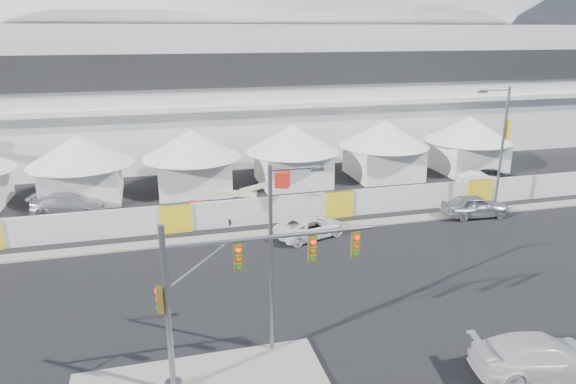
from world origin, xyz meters
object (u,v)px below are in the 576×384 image
object	(u,v)px
lot_car_a	(479,179)
streetlight_curb	(500,141)
sedan_silver	(475,206)
pickup_near	(542,356)
traffic_mast	(217,297)
streetlight_median	(276,248)
boom_lift	(222,206)
lot_car_c	(69,204)
pickup_curb	(311,227)
lot_car_b	(494,176)

from	to	relation	value
lot_car_a	streetlight_curb	bearing A→B (deg)	167.82
sedan_silver	pickup_near	xyz separation A→B (m)	(-8.40, -17.03, -0.03)
traffic_mast	streetlight_median	xyz separation A→B (m)	(2.70, 1.78, 0.95)
traffic_mast	streetlight_curb	world-z (taller)	streetlight_curb
sedan_silver	streetlight_median	bearing A→B (deg)	128.66
traffic_mast	boom_lift	distance (m)	19.01
sedan_silver	streetlight_curb	world-z (taller)	streetlight_curb
streetlight_median	boom_lift	bearing A→B (deg)	90.35
sedan_silver	lot_car_c	size ratio (longest dim) A/B	0.90
pickup_curb	sedan_silver	bearing A→B (deg)	-105.73
lot_car_b	traffic_mast	distance (m)	35.69
sedan_silver	pickup_near	size ratio (longest dim) A/B	0.88
pickup_near	lot_car_a	xyz separation A→B (m)	(13.52, 23.94, -0.18)
lot_car_c	traffic_mast	size ratio (longest dim) A/B	0.67
sedan_silver	lot_car_a	world-z (taller)	sedan_silver
pickup_curb	boom_lift	bearing A→B (deg)	30.12
pickup_near	lot_car_c	distance (m)	33.07
pickup_curb	streetlight_curb	bearing A→B (deg)	-103.74
lot_car_a	lot_car_b	distance (m)	1.86
lot_car_b	streetlight_curb	bearing A→B (deg)	151.51
streetlight_median	boom_lift	distance (m)	17.27
pickup_near	traffic_mast	bearing A→B (deg)	88.76
pickup_near	traffic_mast	world-z (taller)	traffic_mast
lot_car_b	streetlight_curb	world-z (taller)	streetlight_curb
boom_lift	traffic_mast	bearing A→B (deg)	-75.29
traffic_mast	streetlight_median	bearing A→B (deg)	33.36
pickup_curb	streetlight_curb	xyz separation A→B (m)	(15.12, 1.23, 4.86)
pickup_curb	streetlight_median	distance (m)	13.83
lot_car_b	streetlight_median	distance (m)	32.60
pickup_curb	boom_lift	distance (m)	7.20
lot_car_a	traffic_mast	xyz separation A→B (m)	(-26.26, -21.37, 3.30)
sedan_silver	streetlight_curb	size ratio (longest dim) A/B	0.52
sedan_silver	streetlight_curb	xyz separation A→B (m)	(1.95, 0.62, 4.71)
traffic_mast	sedan_silver	bearing A→B (deg)	34.36
streetlight_median	boom_lift	xyz separation A→B (m)	(-0.10, 16.84, -3.83)
sedan_silver	boom_lift	xyz separation A→B (m)	(-18.55, 4.16, 0.21)
traffic_mast	boom_lift	xyz separation A→B (m)	(2.59, 18.61, -2.88)
pickup_curb	pickup_near	world-z (taller)	pickup_near
pickup_curb	lot_car_c	world-z (taller)	lot_car_c
pickup_curb	streetlight_curb	size ratio (longest dim) A/B	0.53
pickup_near	traffic_mast	xyz separation A→B (m)	(-12.74, 2.58, 3.12)
streetlight_median	pickup_curb	bearing A→B (deg)	66.37
pickup_near	lot_car_a	size ratio (longest dim) A/B	1.46
lot_car_c	boom_lift	xyz separation A→B (m)	(11.12, -4.13, 0.26)
lot_car_a	streetlight_curb	xyz separation A→B (m)	(-3.16, -6.29, 4.92)
lot_car_a	traffic_mast	bearing A→B (deg)	143.65
pickup_near	lot_car_a	distance (m)	27.50
lot_car_c	streetlight_median	world-z (taller)	streetlight_median
pickup_curb	lot_car_a	world-z (taller)	pickup_curb
boom_lift	lot_car_a	bearing A→B (deg)	29.28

